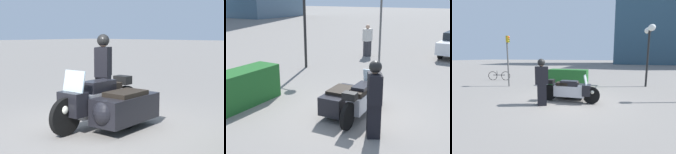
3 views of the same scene
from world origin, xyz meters
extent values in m
plane|color=slate|center=(0.00, 0.00, 0.00)|extent=(160.00, 160.00, 0.00)
cylinder|color=black|center=(0.94, -0.16, 0.35)|extent=(0.70, 0.13, 0.70)
cylinder|color=black|center=(-0.89, -0.24, 0.35)|extent=(0.70, 0.13, 0.70)
cylinder|color=black|center=(-0.18, 0.38, 0.27)|extent=(0.55, 0.13, 0.55)
cube|color=#B7B7BC|center=(0.02, -0.20, 0.47)|extent=(1.31, 0.44, 0.45)
cube|color=black|center=(0.02, -0.20, 0.79)|extent=(0.72, 0.40, 0.24)
cube|color=black|center=(-0.27, -0.22, 0.77)|extent=(0.53, 0.39, 0.12)
cube|color=black|center=(0.75, -0.17, 0.56)|extent=(0.34, 0.53, 0.44)
cube|color=silver|center=(0.70, -0.17, 0.97)|extent=(0.14, 0.50, 0.40)
sphere|color=white|center=(0.98, -0.16, 0.49)|extent=(0.18, 0.18, 0.18)
cube|color=black|center=(-0.12, 0.39, 0.41)|extent=(1.48, 0.69, 0.50)
sphere|color=black|center=(0.50, 0.41, 0.44)|extent=(0.47, 0.47, 0.47)
cube|color=black|center=(-0.12, 0.39, 0.70)|extent=(0.82, 0.57, 0.09)
cube|color=black|center=(-0.78, -0.24, 0.84)|extent=(0.26, 0.35, 0.18)
cube|color=black|center=(-0.90, -0.93, 0.43)|extent=(0.45, 0.43, 0.86)
cube|color=black|center=(-0.90, -0.93, 1.20)|extent=(0.58, 0.51, 0.68)
sphere|color=tan|center=(-0.90, -0.93, 1.65)|extent=(0.23, 0.23, 0.23)
sphere|color=black|center=(-0.90, -0.93, 1.69)|extent=(0.29, 0.29, 0.29)
cube|color=#1E5623|center=(-1.04, 3.32, 0.54)|extent=(2.54, 0.86, 1.08)
cylinder|color=black|center=(3.81, 4.46, 1.77)|extent=(0.12, 0.12, 3.54)
cylinder|color=black|center=(3.81, 4.46, 3.39)|extent=(0.05, 1.07, 0.05)
sphere|color=white|center=(3.81, 5.00, 3.58)|extent=(0.39, 0.39, 0.39)
sphere|color=white|center=(3.81, 3.93, 3.58)|extent=(0.39, 0.39, 0.39)
sphere|color=black|center=(3.81, 4.46, 3.62)|extent=(0.12, 0.12, 0.12)
cylinder|color=#4C4C4C|center=(-4.64, 1.88, 1.40)|extent=(0.09, 0.09, 2.80)
cube|color=#B79319|center=(-4.59, 1.90, 3.00)|extent=(0.20, 0.29, 0.40)
sphere|color=red|center=(-4.52, 1.91, 3.13)|extent=(0.11, 0.11, 0.11)
sphere|color=#462D06|center=(-4.52, 1.91, 3.00)|extent=(0.11, 0.11, 0.11)
sphere|color=#07350F|center=(-4.52, 1.91, 2.87)|extent=(0.11, 0.11, 0.11)
torus|color=black|center=(-6.59, 3.98, 0.35)|extent=(0.72, 0.24, 0.73)
torus|color=black|center=(-7.63, 3.69, 0.35)|extent=(0.72, 0.24, 0.73)
cylinder|color=black|center=(-7.11, 3.83, 0.42)|extent=(0.95, 0.31, 0.05)
cylinder|color=black|center=(-7.27, 3.79, 0.59)|extent=(0.04, 0.04, 0.35)
camera|label=1|loc=(4.91, 4.50, 1.85)|focal=55.00mm
camera|label=2|loc=(-6.52, -3.21, 3.18)|focal=45.00mm
camera|label=3|loc=(1.70, -6.15, 1.91)|focal=24.00mm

